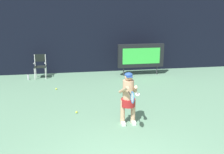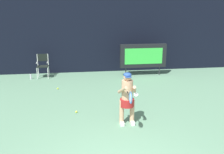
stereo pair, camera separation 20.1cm
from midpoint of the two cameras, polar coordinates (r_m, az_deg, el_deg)
backdrop_screen at (r=12.74m, az=-4.35°, el=9.15°), size 18.00×0.12×3.66m
scoreboard at (r=12.22m, az=7.42°, el=4.70°), size 2.20×0.21×1.50m
umpire_chair at (r=12.23m, az=-14.70°, el=2.75°), size 0.52×0.44×1.08m
water_bottle at (r=12.18m, az=-17.16°, el=0.10°), size 0.07×0.07×0.27m
tennis_player at (r=7.10m, az=4.23°, el=-4.33°), size 0.53×0.61×1.50m
tennis_racket at (r=6.45m, az=5.02°, el=-4.52°), size 0.03×0.60×0.31m
tennis_ball_loose at (r=10.46m, az=-11.44°, el=-2.52°), size 0.07×0.07×0.07m
tennis_ball_spare at (r=8.14m, az=-7.25°, el=-7.68°), size 0.07×0.07×0.07m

